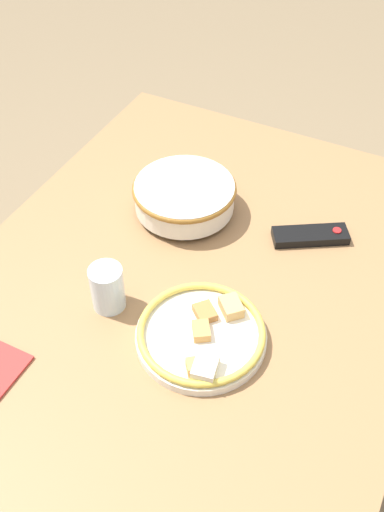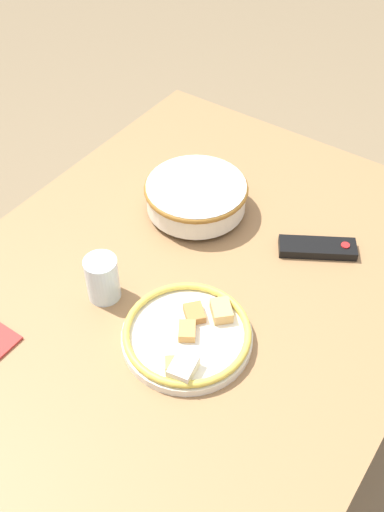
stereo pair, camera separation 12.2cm
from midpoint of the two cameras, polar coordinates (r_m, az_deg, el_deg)
name	(u,v)px [view 1 (the left image)]	position (r m, az deg, el deg)	size (l,w,h in m)	color
ground_plane	(193,451)	(1.86, -1.91, -18.18)	(8.00, 8.00, 0.00)	#7F6B4C
dining_table	(193,308)	(1.30, -2.61, -5.11)	(1.18, 0.92, 0.76)	olive
noodle_bowl	(184,196)	(1.35, -3.32, 5.63)	(0.23, 0.23, 0.08)	silver
food_plate	(202,335)	(1.12, -2.20, -7.70)	(0.24, 0.24, 0.04)	silver
tv_remote	(310,236)	(1.32, 8.64, 1.80)	(0.13, 0.17, 0.02)	black
drinking_glass	(107,288)	(1.17, -11.05, -3.15)	(0.07, 0.07, 0.10)	silver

